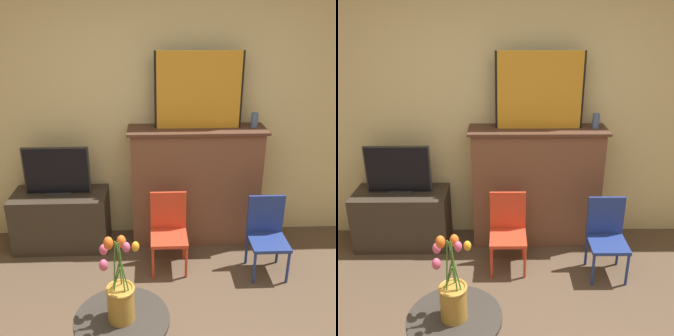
{
  "view_description": "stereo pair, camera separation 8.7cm",
  "coord_description": "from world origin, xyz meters",
  "views": [
    {
      "loc": [
        -0.15,
        -1.56,
        2.19
      ],
      "look_at": [
        -0.04,
        1.14,
        1.1
      ],
      "focal_mm": 42.0,
      "sensor_mm": 36.0,
      "label": 1
    },
    {
      "loc": [
        -0.06,
        -1.56,
        2.19
      ],
      "look_at": [
        -0.04,
        1.14,
        1.1
      ],
      "focal_mm": 42.0,
      "sensor_mm": 36.0,
      "label": 2
    }
  ],
  "objects": [
    {
      "name": "vase_tulips",
      "position": [
        -0.34,
        0.19,
        0.73
      ],
      "size": [
        0.22,
        0.19,
        0.54
      ],
      "color": "#B78433",
      "rests_on": "side_table"
    },
    {
      "name": "wall_back",
      "position": [
        0.0,
        2.13,
        1.35
      ],
      "size": [
        8.0,
        0.06,
        2.7
      ],
      "color": "beige",
      "rests_on": "ground"
    },
    {
      "name": "painting",
      "position": [
        0.27,
        1.94,
        1.52
      ],
      "size": [
        0.8,
        0.03,
        0.69
      ],
      "color": "black",
      "rests_on": "fireplace_mantel"
    },
    {
      "name": "fireplace_mantel",
      "position": [
        0.26,
        1.93,
        0.6
      ],
      "size": [
        1.28,
        0.38,
        1.18
      ],
      "color": "brown",
      "rests_on": "ground"
    },
    {
      "name": "chair_blue",
      "position": [
        0.84,
        1.39,
        0.38
      ],
      "size": [
        0.32,
        0.32,
        0.69
      ],
      "color": "navy",
      "rests_on": "ground"
    },
    {
      "name": "chair_red",
      "position": [
        -0.02,
        1.49,
        0.38
      ],
      "size": [
        0.32,
        0.32,
        0.69
      ],
      "color": "red",
      "rests_on": "ground"
    },
    {
      "name": "mantel_candle",
      "position": [
        0.79,
        1.93,
        1.25
      ],
      "size": [
        0.06,
        0.06,
        0.14
      ],
      "color": "#4C6699",
      "rests_on": "fireplace_mantel"
    },
    {
      "name": "tv_stand",
      "position": [
        -1.05,
        1.86,
        0.28
      ],
      "size": [
        0.9,
        0.44,
        0.56
      ],
      "color": "#382D23",
      "rests_on": "ground"
    },
    {
      "name": "tv_monitor",
      "position": [
        -1.05,
        1.87,
        0.79
      ],
      "size": [
        0.62,
        0.12,
        0.46
      ],
      "color": "#2D2D2D",
      "rests_on": "tv_stand"
    }
  ]
}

